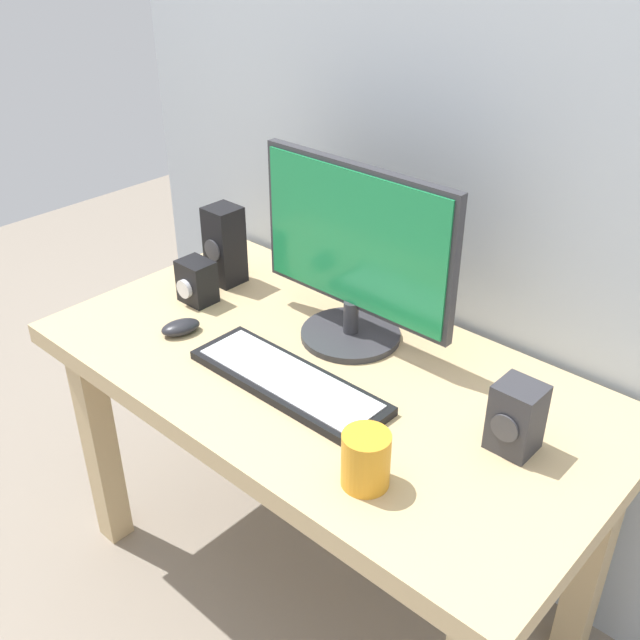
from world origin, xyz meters
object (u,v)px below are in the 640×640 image
object	(u,v)px
keyboard_primary	(288,381)
coffee_mug	(366,460)
mouse	(181,327)
speaker_right	(516,417)
audio_controller	(196,282)
desk	(324,405)
monitor	(355,254)
speaker_left	(225,245)

from	to	relation	value
keyboard_primary	coffee_mug	size ratio (longest dim) A/B	4.37
keyboard_primary	mouse	bearing A→B (deg)	-176.56
speaker_right	coffee_mug	size ratio (longest dim) A/B	1.31
speaker_right	audio_controller	world-z (taller)	speaker_right
desk	mouse	xyz separation A→B (m)	(-0.36, -0.12, 0.12)
keyboard_primary	speaker_right	bearing A→B (deg)	17.59
keyboard_primary	audio_controller	xyz separation A→B (m)	(-0.44, 0.11, 0.05)
coffee_mug	monitor	bearing A→B (deg)	132.77
desk	coffee_mug	bearing A→B (deg)	-36.47
keyboard_primary	speaker_right	world-z (taller)	speaker_right
mouse	coffee_mug	bearing A→B (deg)	7.95
mouse	coffee_mug	world-z (taller)	coffee_mug
speaker_left	monitor	bearing A→B (deg)	1.81
monitor	coffee_mug	distance (m)	0.53
mouse	keyboard_primary	bearing A→B (deg)	20.09
mouse	speaker_right	distance (m)	0.82
speaker_right	speaker_left	world-z (taller)	speaker_left
speaker_left	desk	bearing A→B (deg)	-15.56
speaker_right	speaker_left	xyz separation A→B (m)	(-0.93, 0.09, 0.04)
desk	speaker_right	size ratio (longest dim) A/B	9.34
monitor	keyboard_primary	bearing A→B (deg)	-83.32
keyboard_primary	speaker_left	size ratio (longest dim) A/B	2.22
speaker_right	coffee_mug	xyz separation A→B (m)	(-0.15, -0.27, -0.02)
desk	coffee_mug	size ratio (longest dim) A/B	12.23
mouse	speaker_right	xyz separation A→B (m)	(0.80, 0.17, 0.06)
desk	coffee_mug	world-z (taller)	coffee_mug
speaker_left	coffee_mug	xyz separation A→B (m)	(0.78, -0.36, -0.05)
desk	speaker_left	bearing A→B (deg)	164.44
monitor	speaker_right	xyz separation A→B (m)	(0.49, -0.10, -0.15)
mouse	desk	bearing A→B (deg)	35.78
speaker_right	coffee_mug	bearing A→B (deg)	-118.67
audio_controller	coffee_mug	bearing A→B (deg)	-17.10
monitor	speaker_left	xyz separation A→B (m)	(-0.44, -0.01, -0.11)
mouse	speaker_left	bearing A→B (deg)	132.50
mouse	speaker_right	bearing A→B (deg)	28.36
monitor	audio_controller	bearing A→B (deg)	-161.17
desk	audio_controller	distance (m)	0.48
desk	speaker_right	xyz separation A→B (m)	(0.45, 0.04, 0.18)
speaker_right	coffee_mug	world-z (taller)	speaker_right
desk	speaker_left	distance (m)	0.54
audio_controller	coffee_mug	world-z (taller)	audio_controller
keyboard_primary	speaker_left	world-z (taller)	speaker_left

